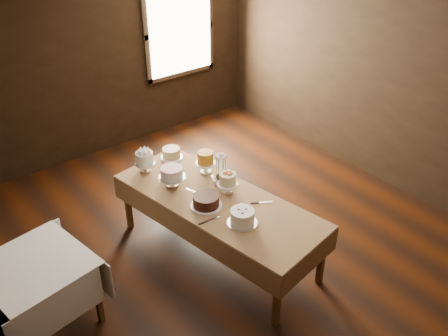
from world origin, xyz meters
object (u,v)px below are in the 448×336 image
(side_table, at_px, (36,271))
(cake_lattice, at_px, (172,178))
(display_table, at_px, (218,203))
(cake_speckled, at_px, (171,153))
(cake_swirl, at_px, (242,217))
(cake_server_e, at_px, (213,219))
(cake_meringue, at_px, (145,162))
(cake_server_d, at_px, (213,178))
(cake_server_a, at_px, (240,207))
(flower_vase, at_px, (221,175))
(cake_flowers, at_px, (228,184))
(cake_caramel, at_px, (206,163))
(cake_server_c, at_px, (191,191))
(cake_server_b, at_px, (266,202))
(cake_chocolate, at_px, (206,201))

(side_table, relative_size, cake_lattice, 3.16)
(display_table, height_order, cake_speckled, cake_speckled)
(cake_swirl, xyz_separation_m, cake_server_e, (-0.19, 0.23, -0.07))
(side_table, height_order, cake_meringue, cake_meringue)
(cake_speckled, relative_size, cake_server_e, 1.24)
(cake_server_d, height_order, cake_server_e, same)
(cake_server_a, xyz_separation_m, flower_vase, (0.17, 0.54, 0.05))
(cake_speckled, bearing_deg, cake_server_d, -80.49)
(display_table, relative_size, cake_flowers, 10.49)
(cake_caramel, bearing_deg, cake_server_d, -95.40)
(cake_server_c, relative_size, flower_vase, 2.03)
(cake_flowers, height_order, flower_vase, cake_flowers)
(cake_server_c, bearing_deg, cake_swirl, 167.79)
(cake_speckled, relative_size, cake_swirl, 0.96)
(cake_swirl, bearing_deg, cake_server_b, 15.55)
(cake_flowers, bearing_deg, cake_server_b, -64.65)
(side_table, relative_size, cake_speckled, 3.44)
(side_table, height_order, cake_swirl, cake_swirl)
(cake_server_d, xyz_separation_m, cake_server_e, (-0.46, -0.59, 0.00))
(cake_lattice, bearing_deg, cake_speckled, 57.88)
(cake_speckled, height_order, flower_vase, cake_speckled)
(cake_caramel, relative_size, flower_vase, 2.35)
(cake_meringue, relative_size, cake_server_a, 1.05)
(cake_flowers, relative_size, cake_server_e, 0.99)
(display_table, relative_size, cake_server_c, 10.41)
(cake_flowers, bearing_deg, cake_server_a, -104.92)
(cake_server_c, height_order, cake_server_d, same)
(cake_swirl, bearing_deg, flower_vase, 66.99)
(display_table, distance_m, flower_vase, 0.40)
(cake_speckled, height_order, cake_server_d, cake_speckled)
(flower_vase, bearing_deg, cake_meringue, 129.54)
(cake_caramel, height_order, cake_server_a, cake_caramel)
(display_table, relative_size, side_table, 2.45)
(cake_swirl, distance_m, cake_server_d, 0.87)
(cake_meringue, height_order, cake_chocolate, cake_meringue)
(cake_caramel, bearing_deg, cake_server_c, -148.79)
(cake_caramel, xyz_separation_m, cake_server_d, (-0.02, -0.17, -0.11))
(cake_chocolate, xyz_separation_m, cake_server_c, (0.04, 0.32, -0.06))
(cake_meringue, bearing_deg, cake_speckled, 9.44)
(cake_lattice, distance_m, cake_swirl, 1.01)
(cake_meringue, bearing_deg, cake_swirl, -80.25)
(cake_speckled, xyz_separation_m, cake_lattice, (-0.32, -0.52, 0.04))
(cake_chocolate, bearing_deg, cake_server_a, -43.41)
(cake_meringue, distance_m, flower_vase, 0.89)
(cake_caramel, bearing_deg, cake_swirl, -105.86)
(cake_meringue, bearing_deg, cake_server_e, -87.26)
(cake_server_a, distance_m, cake_server_d, 0.62)
(cake_chocolate, height_order, cake_swirl, cake_swirl)
(cake_server_c, bearing_deg, flower_vase, -110.65)
(side_table, xyz_separation_m, cake_swirl, (1.83, -0.68, 0.15))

